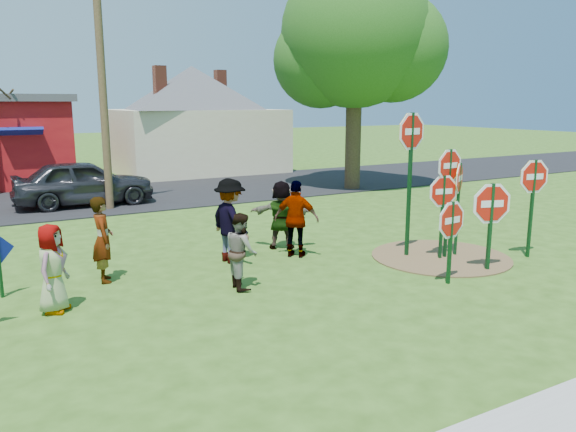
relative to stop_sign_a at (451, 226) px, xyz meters
name	(u,v)px	position (x,y,z in m)	size (l,w,h in m)	color
ground	(249,275)	(-3.22, 2.50, -1.19)	(120.00, 120.00, 0.00)	#305016
road	(119,196)	(-3.22, 14.00, -1.17)	(120.00, 7.50, 0.04)	black
dirt_patch	(440,257)	(1.28, 1.50, -1.18)	(3.20, 3.20, 0.03)	brown
cream_house	(193,115)	(2.28, 20.50, 1.73)	(9.40, 9.40, 6.50)	beige
stop_sign_a	(451,226)	(0.00, 0.00, 0.00)	(1.01, 0.13, 1.81)	#103B1A
stop_sign_b	(411,147)	(0.66, 1.98, 1.38)	(1.15, 0.21, 3.50)	#103B1A
stop_sign_c	(449,178)	(1.33, 1.42, 0.69)	(1.01, 0.09, 2.67)	#103B1A
stop_sign_d	(459,186)	(1.68, 1.44, 0.48)	(0.83, 0.56, 2.34)	#103B1A
stop_sign_e	(491,209)	(1.40, 0.24, 0.16)	(1.13, 0.38, 2.06)	#103B1A
stop_sign_f	(534,184)	(3.08, 0.52, 0.54)	(1.04, 0.22, 2.43)	#103B1A
stop_sign_g	(443,198)	(1.15, 1.40, 0.24)	(0.98, 0.19, 2.09)	#103B1A
person_a	(52,268)	(-7.06, 2.25, -0.41)	(0.76, 0.50, 1.56)	#495D94
person_b	(103,239)	(-5.94, 3.56, -0.32)	(0.64, 0.42, 1.74)	#276959
person_c	(241,251)	(-3.70, 1.82, -0.44)	(0.73, 0.57, 1.49)	brown
person_d	(230,221)	(-3.14, 3.61, -0.24)	(1.23, 0.71, 1.91)	#2D2E32
person_e	(297,219)	(-1.63, 3.22, -0.29)	(1.06, 0.44, 1.81)	#452A55
person_f	(281,215)	(-1.56, 4.08, -0.34)	(1.58, 0.50, 1.71)	#225534
suv	(84,182)	(-4.72, 12.56, -0.35)	(1.88, 4.67, 1.59)	#28282D
utility_pole	(102,76)	(-4.11, 11.49, 3.20)	(1.92, 0.89, 8.34)	#4C3823
leafy_tree	(358,41)	(5.90, 11.15, 4.77)	(6.51, 5.94, 9.25)	#382819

